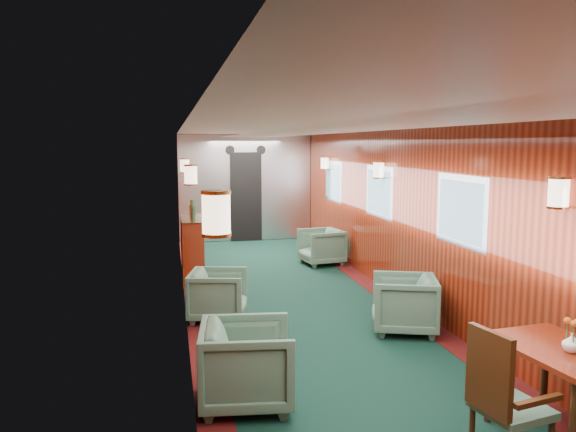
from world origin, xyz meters
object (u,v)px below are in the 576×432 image
(armchair_left_near, at_px, (247,364))
(armchair_right_far, at_px, (321,247))
(side_chair, at_px, (502,395))
(credenza, at_px, (192,248))
(armchair_right_near, at_px, (404,304))
(armchair_left_far, at_px, (218,295))
(dining_table, at_px, (560,363))

(armchair_left_near, bearing_deg, armchair_right_far, -14.81)
(side_chair, relative_size, credenza, 0.77)
(side_chair, bearing_deg, armchair_right_near, 67.98)
(credenza, bearing_deg, armchair_right_near, -52.96)
(armchair_left_far, bearing_deg, armchair_left_near, -165.58)
(armchair_left_near, xyz_separation_m, armchair_right_near, (2.04, 1.47, -0.02))
(armchair_right_near, relative_size, armchair_right_far, 1.03)
(armchair_right_near, bearing_deg, armchair_right_far, -161.41)
(credenza, relative_size, armchair_left_near, 1.66)
(side_chair, height_order, credenza, credenza)
(armchair_left_far, distance_m, armchair_right_far, 3.56)
(dining_table, xyz_separation_m, armchair_left_far, (-2.19, 3.43, -0.29))
(dining_table, distance_m, armchair_right_far, 6.30)
(dining_table, height_order, side_chair, side_chair)
(armchair_left_far, bearing_deg, armchair_right_near, -99.88)
(side_chair, distance_m, credenza, 6.14)
(dining_table, distance_m, armchair_left_far, 4.08)
(armchair_right_far, bearing_deg, armchair_left_near, -30.70)
(armchair_left_near, xyz_separation_m, armchair_left_far, (-0.04, 2.37, -0.04))
(dining_table, bearing_deg, armchair_right_far, 84.25)
(armchair_right_far, bearing_deg, credenza, -82.83)
(armchair_left_near, relative_size, armchair_left_far, 1.12)
(credenza, relative_size, armchair_right_far, 1.80)
(armchair_left_near, height_order, armchair_right_near, armchair_left_near)
(side_chair, bearing_deg, armchair_left_near, 127.80)
(credenza, distance_m, armchair_right_near, 3.86)
(armchair_left_far, height_order, armchair_right_near, armchair_right_near)
(dining_table, bearing_deg, armchair_right_near, 85.88)
(side_chair, relative_size, armchair_right_far, 1.39)
(side_chair, distance_m, armchair_left_far, 4.01)
(side_chair, relative_size, armchair_left_far, 1.44)
(side_chair, distance_m, armchair_left_near, 2.02)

